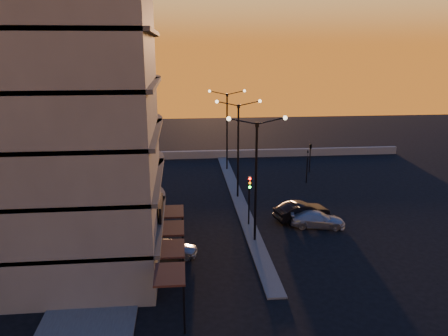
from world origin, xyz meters
TOP-DOWN VIEW (x-y plane):
  - ground at (0.00, 0.00)m, footprint 120.00×120.00m
  - sidewalk_west at (-10.50, 4.00)m, footprint 5.00×40.00m
  - median at (0.00, 10.00)m, footprint 1.20×36.00m
  - parapet at (2.00, 26.00)m, footprint 44.00×0.50m
  - building at (-14.00, 0.03)m, footprint 14.35×17.08m
  - streetlamp_near at (0.00, 0.00)m, footprint 4.32×0.32m
  - streetlamp_mid at (0.00, 10.00)m, footprint 4.32×0.32m
  - streetlamp_far at (0.00, 20.00)m, footprint 4.32×0.32m
  - traffic_light_main at (0.00, 2.87)m, footprint 0.28×0.44m
  - signal_east_a at (8.00, 14.00)m, footprint 0.13×0.16m
  - signal_east_b at (9.50, 18.00)m, footprint 0.42×1.99m
  - car_hatchback at (-6.22, -1.91)m, footprint 3.86×2.08m
  - car_sedan at (4.64, 3.73)m, footprint 4.99×2.77m
  - car_wagon at (5.54, 2.19)m, footprint 4.68×2.63m

SIDE VIEW (x-z plane):
  - ground at x=0.00m, z-range 0.00..0.00m
  - sidewalk_west at x=-10.50m, z-range 0.00..0.12m
  - median at x=0.00m, z-range 0.00..0.12m
  - parapet at x=2.00m, z-range 0.00..1.00m
  - car_hatchback at x=-6.22m, z-range 0.00..1.25m
  - car_wagon at x=5.54m, z-range 0.00..1.28m
  - car_sedan at x=4.64m, z-range 0.00..1.56m
  - signal_east_a at x=8.00m, z-range 0.13..3.73m
  - traffic_light_main at x=0.00m, z-range 0.76..5.01m
  - signal_east_b at x=9.50m, z-range 1.30..4.90m
  - streetlamp_near at x=0.00m, z-range 0.84..10.35m
  - streetlamp_mid at x=0.00m, z-range 0.84..10.35m
  - streetlamp_far at x=0.00m, z-range 0.84..10.35m
  - building at x=-14.00m, z-range -0.59..24.41m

